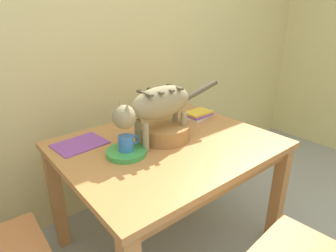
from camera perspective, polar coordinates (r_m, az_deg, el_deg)
wall_rear at (r=2.06m, az=-13.14°, el=16.74°), size 5.21×0.11×2.50m
dining_table at (r=1.65m, az=0.00°, el=-6.07°), size 1.18×0.96×0.73m
cat at (r=1.51m, az=-2.30°, el=4.07°), size 0.73×0.13×0.33m
saucer_bowl at (r=1.48m, az=-8.43°, el=-5.31°), size 0.21×0.21×0.03m
coffee_mug at (r=1.46m, az=-8.42°, el=-3.40°), size 0.12×0.08×0.08m
magazine at (r=1.66m, az=-17.40°, el=-3.51°), size 0.29×0.23×0.01m
book_stack at (r=1.99m, az=6.18°, el=2.30°), size 0.19×0.14×0.05m
wicker_basket at (r=1.64m, az=-0.85°, el=-1.05°), size 0.30×0.30×0.09m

